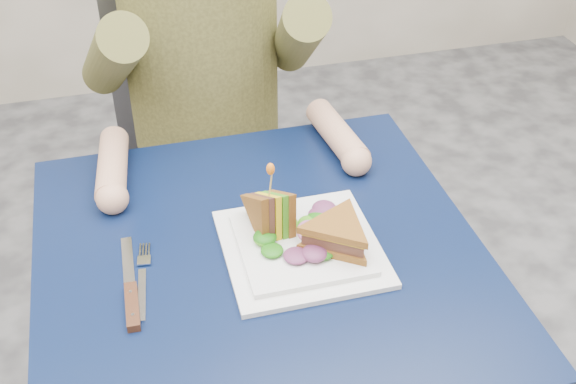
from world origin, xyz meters
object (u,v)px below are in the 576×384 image
object	(u,v)px
knife	(131,298)
sandwich_flat	(338,234)
table	(262,286)
fork	(143,282)
plate	(301,247)
chair	(204,139)
diner	(200,20)
sandwich_upright	(271,213)

from	to	relation	value
knife	sandwich_flat	bearing A→B (deg)	3.49
sandwich_flat	knife	distance (m)	0.35
table	fork	bearing A→B (deg)	-173.21
fork	sandwich_flat	bearing A→B (deg)	-2.45
knife	fork	bearing A→B (deg)	59.43
plate	sandwich_flat	xyz separation A→B (m)	(0.05, -0.03, 0.04)
table	chair	world-z (taller)	chair
table	sandwich_flat	distance (m)	0.18
plate	sandwich_flat	bearing A→B (deg)	-24.44
table	fork	distance (m)	0.22
plate	fork	distance (m)	0.27
diner	knife	size ratio (longest dim) A/B	3.36
sandwich_upright	sandwich_flat	bearing A→B (deg)	-36.24
diner	sandwich_upright	xyz separation A→B (m)	(0.03, -0.52, -0.13)
knife	plate	bearing A→B (deg)	9.05
diner	fork	xyz separation A→B (m)	(-0.20, -0.58, -0.18)
table	plate	world-z (taller)	plate
table	sandwich_flat	size ratio (longest dim) A/B	3.90
plate	fork	size ratio (longest dim) A/B	1.45
sandwich_flat	knife	world-z (taller)	sandwich_flat
chair	sandwich_flat	bearing A→B (deg)	-80.17
plate	sandwich_upright	world-z (taller)	sandwich_upright
table	diner	size ratio (longest dim) A/B	1.01
diner	knife	world-z (taller)	diner
chair	diner	world-z (taller)	diner
table	knife	bearing A→B (deg)	-165.14
plate	sandwich_upright	xyz separation A→B (m)	(-0.04, 0.04, 0.05)
sandwich_upright	knife	xyz separation A→B (m)	(-0.25, -0.09, -0.05)
chair	plate	world-z (taller)	chair
chair	table	bearing A→B (deg)	-90.00
sandwich_flat	fork	world-z (taller)	sandwich_flat
table	diner	world-z (taller)	diner
chair	knife	world-z (taller)	chair
diner	sandwich_flat	xyz separation A→B (m)	(0.12, -0.59, -0.14)
diner	sandwich_upright	size ratio (longest dim) A/B	5.66
table	knife	xyz separation A→B (m)	(-0.22, -0.06, 0.09)
chair	diner	distance (m)	0.39
table	knife	distance (m)	0.24
plate	fork	world-z (taller)	plate
plate	knife	xyz separation A→B (m)	(-0.29, -0.05, -0.00)
fork	knife	size ratio (longest dim) A/B	0.81
sandwich_flat	diner	bearing A→B (deg)	101.64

